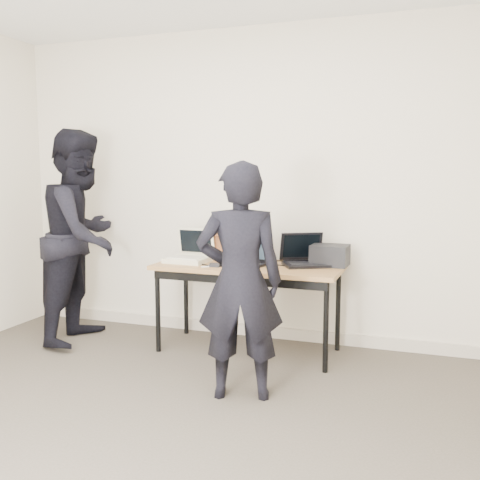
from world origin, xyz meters
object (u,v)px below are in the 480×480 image
at_px(laptop_beige, 190,255).
at_px(person_typist, 240,281).
at_px(desk, 248,272).
at_px(leather_satchel, 236,245).
at_px(laptop_right, 304,258).
at_px(equipment_box, 330,255).
at_px(laptop_center, 246,259).
at_px(person_observer, 82,236).

bearing_deg(laptop_beige, person_typist, -46.35).
distance_m(desk, leather_satchel, 0.34).
bearing_deg(laptop_right, leather_satchel, 145.10).
bearing_deg(laptop_beige, laptop_right, 11.58).
relative_size(leather_satchel, person_typist, 0.24).
bearing_deg(laptop_beige, equipment_box, 12.12).
bearing_deg(equipment_box, laptop_right, -168.58).
distance_m(laptop_center, laptop_right, 0.47).
height_order(desk, leather_satchel, leather_satchel).
distance_m(equipment_box, person_typist, 1.13).
height_order(laptop_center, leather_satchel, leather_satchel).
relative_size(laptop_beige, laptop_right, 0.77).
xyz_separation_m(leather_satchel, person_typist, (0.41, -1.09, -0.08)).
bearing_deg(person_typist, desk, -92.72).
xyz_separation_m(desk, laptop_right, (0.43, 0.15, 0.12)).
bearing_deg(laptop_center, person_typist, -60.77).
height_order(laptop_center, person_typist, person_typist).
relative_size(laptop_center, laptop_right, 0.79).
xyz_separation_m(laptop_right, equipment_box, (0.20, 0.04, 0.03)).
distance_m(leather_satchel, person_observer, 1.34).
bearing_deg(laptop_center, desk, 76.13).
xyz_separation_m(laptop_beige, equipment_box, (1.15, 0.18, 0.03)).
bearing_deg(equipment_box, desk, -163.06).
xyz_separation_m(leather_satchel, person_observer, (-1.28, -0.37, 0.07)).
bearing_deg(laptop_center, laptop_right, 34.62).
bearing_deg(laptop_right, laptop_center, 173.06).
relative_size(desk, leather_satchel, 4.11).
distance_m(desk, equipment_box, 0.67).
relative_size(laptop_right, leather_satchel, 1.26).
bearing_deg(person_observer, person_typist, -119.31).
xyz_separation_m(laptop_center, leather_satchel, (-0.17, 0.24, 0.07)).
distance_m(laptop_center, person_typist, 0.88).
xyz_separation_m(laptop_right, person_observer, (-1.89, -0.30, 0.13)).
relative_size(laptop_beige, person_observer, 0.20).
bearing_deg(person_observer, desk, -90.63).
relative_size(desk, person_observer, 0.83).
bearing_deg(equipment_box, leather_satchel, 177.48).
height_order(laptop_right, person_typist, person_typist).
bearing_deg(person_typist, laptop_center, -91.94).
height_order(desk, equipment_box, equipment_box).
bearing_deg(laptop_beige, leather_satchel, 35.62).
height_order(laptop_beige, equipment_box, laptop_beige).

